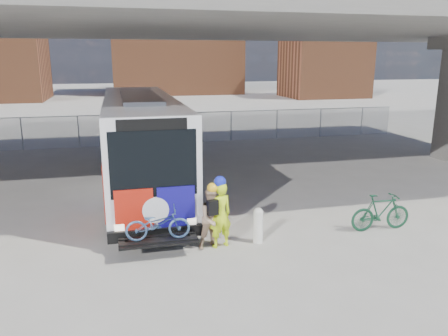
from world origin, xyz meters
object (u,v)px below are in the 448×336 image
object	(u,v)px
bollard	(258,224)
cyclist_tan	(213,217)
cyclist_hivis	(220,213)
bike_parked	(381,212)
bus	(140,134)

from	to	relation	value
bollard	cyclist_tan	xyz separation A→B (m)	(-1.28, -0.00, 0.31)
cyclist_hivis	bike_parked	xyz separation A→B (m)	(4.88, 0.00, -0.40)
bollard	cyclist_hivis	distance (m)	1.15
bollard	cyclist_hivis	bearing A→B (deg)	180.00
bollard	cyclist_hivis	world-z (taller)	cyclist_hivis
cyclist_hivis	cyclist_tan	xyz separation A→B (m)	(-0.20, -0.00, -0.10)
cyclist_hivis	bike_parked	world-z (taller)	cyclist_hivis
bollard	cyclist_hivis	size ratio (longest dim) A/B	0.51
bus	cyclist_hivis	world-z (taller)	bus
bollard	bus	bearing A→B (deg)	113.56
cyclist_hivis	cyclist_tan	distance (m)	0.23
cyclist_tan	bike_parked	distance (m)	5.09
bus	cyclist_tan	bearing A→B (deg)	-76.85
bike_parked	bus	bearing A→B (deg)	47.89
bike_parked	cyclist_hivis	bearing A→B (deg)	91.85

